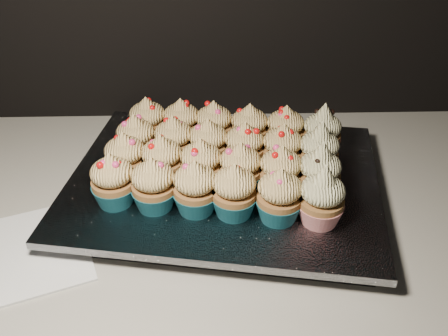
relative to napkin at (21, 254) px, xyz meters
name	(u,v)px	position (x,y,z in m)	size (l,w,h in m)	color
worktop	(290,216)	(0.38, 0.10, -0.02)	(2.44, 0.64, 0.04)	beige
napkin	(21,254)	(0.00, 0.00, 0.00)	(0.18, 0.18, 0.00)	white
baking_tray	(224,188)	(0.28, 0.13, 0.01)	(0.44, 0.33, 0.02)	black
foil_lining	(224,180)	(0.28, 0.13, 0.03)	(0.47, 0.37, 0.01)	silver
cupcake_0	(113,181)	(0.12, 0.07, 0.07)	(0.06, 0.06, 0.08)	#186372
cupcake_1	(153,185)	(0.18, 0.06, 0.07)	(0.06, 0.06, 0.08)	#186372
cupcake_2	(195,188)	(0.24, 0.05, 0.07)	(0.06, 0.06, 0.08)	#186372
cupcake_3	(234,192)	(0.29, 0.04, 0.07)	(0.06, 0.06, 0.08)	#186372
cupcake_4	(279,196)	(0.35, 0.03, 0.07)	(0.06, 0.06, 0.08)	#186372
cupcake_5	(322,198)	(0.41, 0.02, 0.07)	(0.06, 0.06, 0.10)	red
cupcake_6	(126,159)	(0.13, 0.13, 0.07)	(0.06, 0.06, 0.08)	#186372
cupcake_7	(162,161)	(0.19, 0.12, 0.07)	(0.06, 0.06, 0.08)	#186372
cupcake_8	(201,165)	(0.25, 0.11, 0.07)	(0.06, 0.06, 0.08)	#186372
cupcake_9	(240,169)	(0.30, 0.09, 0.07)	(0.06, 0.06, 0.08)	#186372
cupcake_10	(281,173)	(0.36, 0.08, 0.07)	(0.06, 0.06, 0.08)	#186372
cupcake_11	(319,173)	(0.42, 0.08, 0.07)	(0.06, 0.06, 0.10)	red
cupcake_12	(136,140)	(0.14, 0.18, 0.07)	(0.06, 0.06, 0.08)	#186372
cupcake_13	(174,141)	(0.20, 0.17, 0.07)	(0.06, 0.06, 0.08)	#186372
cupcake_14	(208,144)	(0.26, 0.16, 0.07)	(0.06, 0.06, 0.08)	#186372
cupcake_15	(244,148)	(0.31, 0.15, 0.07)	(0.06, 0.06, 0.08)	#186372
cupcake_16	(282,150)	(0.37, 0.14, 0.07)	(0.06, 0.06, 0.08)	#186372
cupcake_17	(319,152)	(0.43, 0.13, 0.07)	(0.06, 0.06, 0.10)	red
cupcake_18	(148,122)	(0.16, 0.24, 0.07)	(0.06, 0.06, 0.08)	#186372
cupcake_19	(181,123)	(0.21, 0.23, 0.07)	(0.06, 0.06, 0.08)	#186372
cupcake_20	(214,126)	(0.27, 0.22, 0.07)	(0.06, 0.06, 0.08)	#186372
cupcake_21	(249,129)	(0.32, 0.21, 0.07)	(0.06, 0.06, 0.08)	#186372
cupcake_22	(285,131)	(0.38, 0.20, 0.07)	(0.06, 0.06, 0.08)	#186372
cupcake_23	(322,133)	(0.44, 0.19, 0.07)	(0.06, 0.06, 0.10)	red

